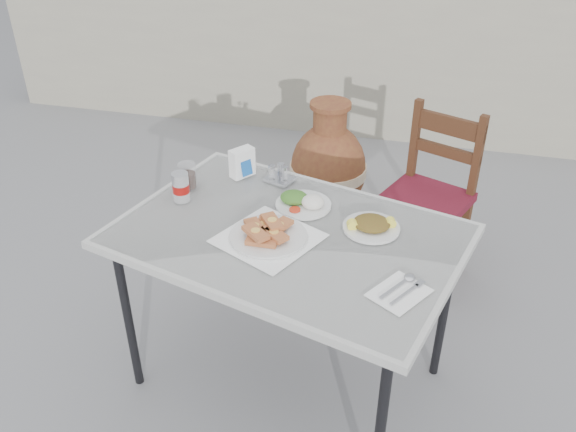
% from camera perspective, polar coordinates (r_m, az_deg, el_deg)
% --- Properties ---
extents(ground, '(80.00, 80.00, 0.00)m').
position_cam_1_polar(ground, '(2.70, 2.90, -14.12)').
color(ground, slate).
rests_on(ground, ground).
extents(cafe_table, '(1.39, 1.11, 0.74)m').
position_cam_1_polar(cafe_table, '(2.21, -0.02, -2.60)').
color(cafe_table, black).
rests_on(cafe_table, ground).
extents(pide_plate, '(0.41, 0.41, 0.06)m').
position_cam_1_polar(pide_plate, '(2.14, -1.85, -1.49)').
color(pide_plate, white).
rests_on(pide_plate, cafe_table).
extents(salad_rice_plate, '(0.21, 0.21, 0.05)m').
position_cam_1_polar(salad_rice_plate, '(2.33, 1.39, 1.36)').
color(salad_rice_plate, silver).
rests_on(salad_rice_plate, cafe_table).
extents(salad_chopped_plate, '(0.21, 0.21, 0.04)m').
position_cam_1_polar(salad_chopped_plate, '(2.21, 7.81, -0.83)').
color(salad_chopped_plate, silver).
rests_on(salad_chopped_plate, cafe_table).
extents(soda_can, '(0.07, 0.07, 0.12)m').
position_cam_1_polar(soda_can, '(2.38, -9.99, 2.70)').
color(soda_can, silver).
rests_on(soda_can, cafe_table).
extents(cola_glass, '(0.07, 0.07, 0.10)m').
position_cam_1_polar(cola_glass, '(2.48, -9.37, 3.62)').
color(cola_glass, white).
rests_on(cola_glass, cafe_table).
extents(napkin_holder, '(0.10, 0.11, 0.12)m').
position_cam_1_polar(napkin_holder, '(2.53, -4.32, 5.01)').
color(napkin_holder, white).
rests_on(napkin_holder, cafe_table).
extents(condiment_caddy, '(0.13, 0.12, 0.08)m').
position_cam_1_polar(condiment_caddy, '(2.49, -0.80, 3.82)').
color(condiment_caddy, '#B0B0B7').
rests_on(condiment_caddy, cafe_table).
extents(cutlery_napkin, '(0.21, 0.22, 0.01)m').
position_cam_1_polar(cutlery_napkin, '(1.95, 10.55, -6.82)').
color(cutlery_napkin, white).
rests_on(cutlery_napkin, cafe_table).
extents(chair, '(0.50, 0.50, 0.86)m').
position_cam_1_polar(chair, '(3.06, 13.02, 1.92)').
color(chair, '#39210F').
rests_on(chair, ground).
extents(terracotta_urn, '(0.43, 0.43, 0.75)m').
position_cam_1_polar(terracotta_urn, '(3.42, 3.77, 4.29)').
color(terracotta_urn, brown).
rests_on(terracotta_urn, ground).
extents(back_wall, '(6.00, 0.25, 1.20)m').
position_cam_1_polar(back_wall, '(4.55, 9.72, 14.56)').
color(back_wall, '#9F9A85').
rests_on(back_wall, ground).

